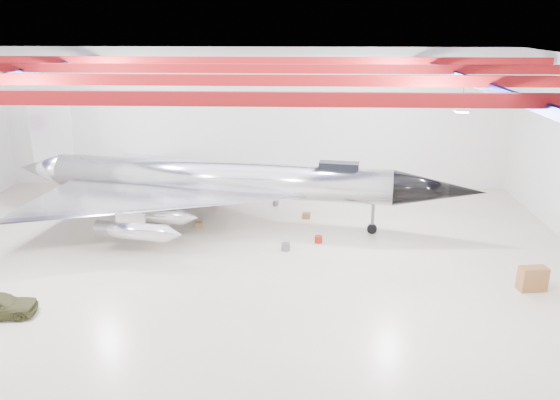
{
  "coord_description": "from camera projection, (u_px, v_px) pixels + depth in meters",
  "views": [
    {
      "loc": [
        3.82,
        -27.67,
        13.0
      ],
      "look_at": [
        2.53,
        2.0,
        3.12
      ],
      "focal_mm": 35.0,
      "sensor_mm": 36.0,
      "label": 1
    }
  ],
  "objects": [
    {
      "name": "crate_ply",
      "position": [
        157.0,
        226.0,
        35.51
      ],
      "size": [
        0.6,
        0.49,
        0.4
      ],
      "primitive_type": "cube",
      "rotation": [
        0.0,
        0.0,
        0.06
      ],
      "color": "olive",
      "rests_on": "floor"
    },
    {
      "name": "ceiling",
      "position": [
        227.0,
        61.0,
        27.02
      ],
      "size": [
        40.0,
        40.0,
        0.0
      ],
      "primitive_type": "plane",
      "rotation": [
        3.14,
        0.0,
        0.0
      ],
      "color": "#0A0F38",
      "rests_on": "wall_back"
    },
    {
      "name": "toolbox_red",
      "position": [
        213.0,
        203.0,
        39.99
      ],
      "size": [
        0.57,
        0.48,
        0.35
      ],
      "primitive_type": "cube",
      "rotation": [
        0.0,
        0.0,
        0.16
      ],
      "color": "#9C1A0F",
      "rests_on": "floor"
    },
    {
      "name": "engine_drum",
      "position": [
        286.0,
        247.0,
        32.15
      ],
      "size": [
        0.65,
        0.65,
        0.45
      ],
      "primitive_type": "cylinder",
      "rotation": [
        0.0,
        0.0,
        0.36
      ],
      "color": "#59595B",
      "rests_on": "floor"
    },
    {
      "name": "ceiling_structure",
      "position": [
        228.0,
        75.0,
        27.23
      ],
      "size": [
        39.5,
        29.5,
        1.08
      ],
      "color": "maroon",
      "rests_on": "ceiling"
    },
    {
      "name": "parts_bin",
      "position": [
        306.0,
        216.0,
        37.37
      ],
      "size": [
        0.58,
        0.48,
        0.38
      ],
      "primitive_type": "cube",
      "rotation": [
        0.0,
        0.0,
        -0.08
      ],
      "color": "olive",
      "rests_on": "floor"
    },
    {
      "name": "tool_chest",
      "position": [
        319.0,
        239.0,
        33.29
      ],
      "size": [
        0.52,
        0.52,
        0.43
      ],
      "primitive_type": "cylinder",
      "rotation": [
        0.0,
        0.0,
        -0.1
      ],
      "color": "#9C1A0F",
      "rests_on": "floor"
    },
    {
      "name": "desk",
      "position": [
        533.0,
        279.0,
        27.33
      ],
      "size": [
        1.44,
        0.87,
        1.24
      ],
      "primitive_type": "cube",
      "rotation": [
        0.0,
        0.0,
        0.15
      ],
      "color": "brown",
      "rests_on": "floor"
    },
    {
      "name": "oil_barrel",
      "position": [
        199.0,
        225.0,
        35.79
      ],
      "size": [
        0.53,
        0.44,
        0.34
      ],
      "primitive_type": "cube",
      "rotation": [
        0.0,
        0.0,
        0.11
      ],
      "color": "olive",
      "rests_on": "floor"
    },
    {
      "name": "spares_box",
      "position": [
        276.0,
        203.0,
        39.91
      ],
      "size": [
        0.54,
        0.54,
        0.38
      ],
      "primitive_type": "cylinder",
      "rotation": [
        0.0,
        0.0,
        -0.35
      ],
      "color": "#59595B",
      "rests_on": "floor"
    },
    {
      "name": "jet_aircraft",
      "position": [
        218.0,
        183.0,
        35.69
      ],
      "size": [
        31.2,
        20.25,
        8.53
      ],
      "rotation": [
        0.0,
        0.0,
        -0.15
      ],
      "color": "silver",
      "rests_on": "floor"
    },
    {
      "name": "wall_back",
      "position": [
        255.0,
        119.0,
        42.97
      ],
      "size": [
        40.0,
        0.0,
        40.0
      ],
      "primitive_type": "plane",
      "rotation": [
        1.57,
        0.0,
        0.0
      ],
      "color": "silver",
      "rests_on": "floor"
    },
    {
      "name": "floor",
      "position": [
        233.0,
        264.0,
        30.49
      ],
      "size": [
        40.0,
        40.0,
        0.0
      ],
      "primitive_type": "plane",
      "color": "#BDB096",
      "rests_on": "ground"
    }
  ]
}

